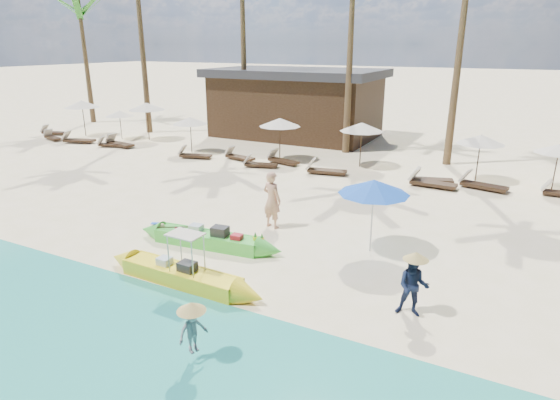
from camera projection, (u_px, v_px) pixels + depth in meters
The scene contains 31 objects.
ground at pixel (286, 265), 12.92m from camera, with size 240.00×240.00×0.00m, color #FDE2BB.
wet_sand_strip at pixel (166, 372), 8.70m from camera, with size 240.00×4.50×0.01m, color tan.
green_canoe at pixel (208, 239), 14.08m from camera, with size 5.34×1.05×0.68m.
yellow_canoe at pixel (181, 275), 11.88m from camera, with size 5.41×0.78×1.40m.
tourist at pixel (272, 200), 15.30m from camera, with size 0.70×0.46×1.91m, color tan.
vendor_green at pixel (413, 286), 10.33m from camera, with size 0.69×0.54×1.43m, color #151F3B.
vendor_yellow at pixel (193, 330), 8.85m from camera, with size 0.62×0.35×0.96m, color gray.
blue_umbrella at pixel (374, 187), 13.17m from camera, with size 2.03×2.03×2.19m.
resort_parasol_0 at pixel (82, 104), 30.46m from camera, with size 2.25×2.25×2.32m.
lounger_0_left at pixel (53, 132), 31.40m from camera, with size 1.83×0.95×0.60m.
lounger_0_right at pixel (52, 137), 29.72m from camera, with size 1.73×0.95×0.56m.
resort_parasol_1 at pixel (119, 114), 29.50m from camera, with size 1.76×1.76×1.81m.
lounger_1_left at pixel (77, 139), 28.75m from camera, with size 2.08×1.22×0.67m.
lounger_1_right at pixel (119, 143), 27.74m from camera, with size 2.03×0.88×0.67m.
resort_parasol_2 at pixel (146, 106), 29.18m from camera, with size 2.26×2.26×2.33m.
lounger_2_left at pixel (110, 144), 27.66m from camera, with size 1.70×1.02×0.55m.
resort_parasol_3 at pixel (190, 121), 25.74m from camera, with size 1.93×1.93×1.99m.
lounger_3_left at pixel (193, 155), 24.93m from camera, with size 1.85×0.96×0.60m.
lounger_3_right at pixel (238, 156), 24.60m from camera, with size 1.81×0.83×0.59m.
resort_parasol_4 at pixel (280, 122), 23.96m from camera, with size 2.14×2.14×2.21m.
lounger_4_left at pixel (259, 164), 23.10m from camera, with size 1.77×0.95×0.57m.
lounger_4_right at pixel (282, 160), 23.83m from camera, with size 1.88×0.98×0.61m.
resort_parasol_5 at pixel (362, 127), 22.67m from camera, with size 2.13×2.13×2.20m.
lounger_5_left at pixel (324, 170), 21.88m from camera, with size 1.97×0.90×0.64m.
resort_parasol_6 at pixel (481, 139), 20.20m from camera, with size 2.03×2.03×2.09m.
lounger_6_left at pixel (430, 179), 20.45m from camera, with size 1.89×1.04×0.61m.
lounger_6_right at pixel (430, 182), 19.91m from camera, with size 2.02×0.71×0.68m.
resort_parasol_7 at pixel (559, 149), 18.99m from camera, with size 1.90×1.90×1.96m.
lounger_7_left at pixel (481, 184), 19.63m from camera, with size 2.02×0.99×0.66m.
palm_0 at pixel (80, 11), 34.09m from camera, with size 2.08×2.08×9.90m.
pavilion_west at pixel (296, 102), 30.45m from camera, with size 10.80×6.60×4.30m.
Camera 1 is at (5.21, -10.46, 5.80)m, focal length 30.00 mm.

